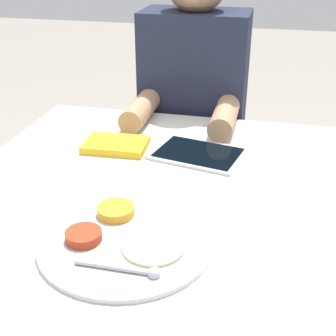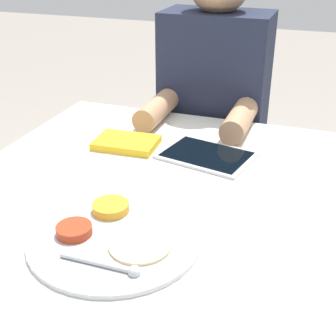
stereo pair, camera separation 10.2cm
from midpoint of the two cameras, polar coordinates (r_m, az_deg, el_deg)
dining_table at (r=1.24m, az=-4.68°, el=-17.95°), size 0.90×1.04×0.71m
thali_tray at (r=0.89m, az=-8.66°, el=-8.62°), size 0.33×0.33×0.03m
red_notebook at (r=1.26m, az=-8.68°, el=2.69°), size 0.17×0.12×0.02m
tablet_device at (r=1.21m, az=1.32°, el=1.70°), size 0.26×0.21×0.01m
person_diner at (r=1.64m, az=1.23°, el=3.21°), size 0.34×0.43×1.20m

